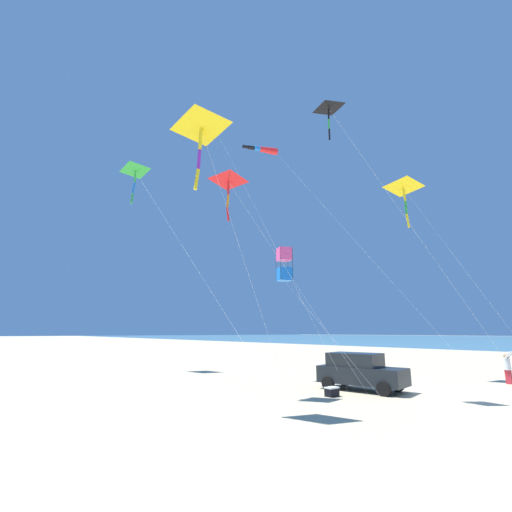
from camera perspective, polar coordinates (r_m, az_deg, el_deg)
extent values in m
plane|color=#C6B58C|center=(20.85, 29.35, -18.73)|extent=(600.00, 600.00, 0.00)
cube|color=black|center=(19.96, 16.69, -17.91)|extent=(2.66, 4.58, 0.84)
cube|color=black|center=(20.03, 15.62, -15.76)|extent=(2.10, 2.85, 0.68)
cylinder|color=black|center=(20.31, 21.86, -18.66)|extent=(0.34, 0.69, 0.66)
cylinder|color=black|center=(18.59, 19.87, -19.48)|extent=(0.34, 0.69, 0.66)
cylinder|color=black|center=(21.47, 14.08, -18.74)|extent=(0.34, 0.69, 0.66)
cylinder|color=black|center=(19.85, 11.52, -19.42)|extent=(0.34, 0.69, 0.66)
cube|color=black|center=(17.95, 12.12, -20.68)|extent=(0.60, 0.40, 0.36)
cube|color=white|center=(17.92, 12.09, -20.02)|extent=(0.62, 0.42, 0.06)
cube|color=#B72833|center=(25.95, 35.57, -15.57)|extent=(0.18, 0.32, 0.78)
cylinder|color=silver|center=(25.89, 35.37, -14.00)|extent=(0.39, 0.39, 0.65)
sphere|color=#A37551|center=(25.86, 35.25, -13.02)|extent=(0.25, 0.25, 0.25)
cylinder|color=silver|center=(25.95, 35.70, -12.86)|extent=(0.13, 0.40, 0.49)
cylinder|color=silver|center=(25.65, 35.43, -12.93)|extent=(0.13, 0.40, 0.49)
pyramid|color=red|center=(18.86, -4.48, 12.19)|extent=(1.84, 1.59, 0.59)
cylinder|color=black|center=(18.79, -4.47, 12.00)|extent=(0.59, 1.17, 0.60)
cylinder|color=red|center=(18.63, -4.48, 10.79)|extent=(0.17, 0.17, 0.71)
cylinder|color=orange|center=(18.37, -4.57, 8.78)|extent=(0.18, 0.13, 0.71)
cylinder|color=red|center=(18.10, -4.55, 6.74)|extent=(0.20, 0.22, 0.72)
cylinder|color=white|center=(17.82, 6.43, -4.49)|extent=(5.96, 3.51, 10.54)
cylinder|color=red|center=(33.77, 2.90, 16.48)|extent=(0.72, 0.75, 0.63)
cylinder|color=red|center=(33.58, 2.01, 16.62)|extent=(0.70, 0.69, 0.56)
cylinder|color=red|center=(33.39, 1.10, 16.76)|extent=(0.68, 0.62, 0.49)
cylinder|color=blue|center=(33.21, 0.18, 16.90)|extent=(0.66, 0.56, 0.42)
cylinder|color=black|center=(33.04, -0.75, 17.03)|extent=(0.64, 0.50, 0.36)
cylinder|color=black|center=(32.88, -1.70, 17.17)|extent=(0.61, 0.43, 0.29)
cylinder|color=white|center=(27.95, 16.06, 1.90)|extent=(4.69, 12.95, 18.95)
pyramid|color=green|center=(28.27, -7.12, 20.76)|extent=(1.08, 0.91, 0.30)
cylinder|color=black|center=(28.23, -7.12, 20.69)|extent=(0.33, 0.74, 0.30)
cylinder|color=green|center=(28.09, -7.08, 20.26)|extent=(0.13, 0.13, 0.42)
cylinder|color=black|center=(27.85, -7.08, 19.56)|extent=(0.12, 0.09, 0.42)
cylinder|color=green|center=(27.63, -7.09, 18.83)|extent=(0.12, 0.07, 0.42)
cylinder|color=white|center=(21.99, 1.75, 4.11)|extent=(3.24, 8.68, 18.15)
pyramid|color=yellow|center=(27.02, 22.57, 10.37)|extent=(2.43, 2.38, 0.83)
cylinder|color=black|center=(26.93, 22.62, 10.20)|extent=(1.16, 1.26, 0.87)
cylinder|color=yellow|center=(26.73, 22.77, 9.07)|extent=(0.21, 0.23, 0.95)
cylinder|color=green|center=(26.39, 23.00, 7.19)|extent=(0.25, 0.24, 0.95)
cylinder|color=yellow|center=(26.13, 23.25, 5.25)|extent=(0.27, 0.19, 0.95)
cylinder|color=white|center=(25.34, 31.07, -2.67)|extent=(2.71, 5.87, 12.66)
pyramid|color=black|center=(20.41, 11.63, 22.45)|extent=(1.30, 1.53, 0.29)
cylinder|color=black|center=(20.36, 11.63, 22.30)|extent=(1.07, 0.48, 0.22)
cylinder|color=black|center=(20.17, 11.63, 21.45)|extent=(0.13, 0.15, 0.59)
cylinder|color=green|center=(19.84, 11.66, 20.07)|extent=(0.16, 0.16, 0.59)
cylinder|color=black|center=(19.55, 11.73, 18.61)|extent=(0.18, 0.17, 0.59)
cylinder|color=white|center=(19.48, 25.49, 1.61)|extent=(8.03, 4.63, 14.31)
pyramid|color=green|center=(33.49, -18.79, 13.03)|extent=(2.48, 2.57, 0.85)
cylinder|color=black|center=(33.40, -18.85, 12.89)|extent=(1.37, 1.18, 0.87)
cylinder|color=green|center=(33.20, -18.90, 11.92)|extent=(0.26, 0.29, 1.00)
cylinder|color=blue|center=(32.87, -19.09, 10.31)|extent=(0.30, 0.26, 1.00)
cylinder|color=green|center=(32.49, -19.34, 8.73)|extent=(0.29, 0.27, 1.00)
cylinder|color=white|center=(24.06, -11.42, 1.03)|extent=(2.18, 15.91, 16.61)
pyramid|color=yellow|center=(16.43, -8.72, 19.97)|extent=(2.25, 2.33, 0.95)
cylinder|color=black|center=(16.32, -8.81, 19.80)|extent=(1.16, 1.01, 1.06)
cylinder|color=yellow|center=(16.08, -8.94, 18.03)|extent=(0.19, 0.26, 0.93)
cylinder|color=purple|center=(15.68, -9.16, 15.08)|extent=(0.19, 0.16, 0.92)
cylinder|color=yellow|center=(15.26, -9.52, 12.07)|extent=(0.27, 0.19, 0.93)
cylinder|color=white|center=(16.45, -1.43, -2.33)|extent=(6.18, 1.60, 11.45)
cube|color=#EF4C93|center=(21.30, 4.54, 0.28)|extent=(1.00, 1.00, 0.76)
cube|color=blue|center=(21.07, 4.59, -2.97)|extent=(1.00, 1.00, 0.76)
cylinder|color=black|center=(20.69, 3.94, -1.10)|extent=(0.02, 0.02, 1.99)
cylinder|color=black|center=(20.96, 5.91, -1.20)|extent=(0.02, 0.02, 1.99)
cylinder|color=black|center=(21.40, 3.25, -1.47)|extent=(0.02, 0.02, 1.99)
cylinder|color=black|center=(21.66, 5.16, -1.57)|extent=(0.02, 0.02, 1.99)
cylinder|color=white|center=(19.31, 11.31, -11.86)|extent=(1.00, 5.31, 5.89)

